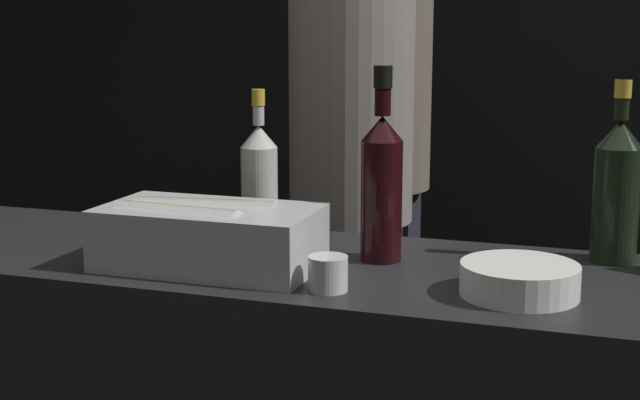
% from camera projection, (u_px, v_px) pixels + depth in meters
% --- Properties ---
extents(wall_back_chalkboard, '(6.40, 0.06, 2.80)m').
position_uv_depth(wall_back_chalkboard, '(490.00, 30.00, 3.82)').
color(wall_back_chalkboard, black).
rests_on(wall_back_chalkboard, ground_plane).
extents(ice_bin_with_bottles, '(0.41, 0.23, 0.13)m').
position_uv_depth(ice_bin_with_bottles, '(206.00, 234.00, 1.71)').
color(ice_bin_with_bottles, '#B7BABF').
rests_on(ice_bin_with_bottles, bar_counter).
extents(bowl_white, '(0.20, 0.20, 0.06)m').
position_uv_depth(bowl_white, '(520.00, 279.00, 1.53)').
color(bowl_white, white).
rests_on(bowl_white, bar_counter).
extents(candle_votive, '(0.07, 0.07, 0.06)m').
position_uv_depth(candle_votive, '(328.00, 273.00, 1.56)').
color(candle_votive, silver).
rests_on(candle_votive, bar_counter).
extents(rose_wine_bottle, '(0.08, 0.08, 0.32)m').
position_uv_depth(rose_wine_bottle, '(259.00, 177.00, 1.96)').
color(rose_wine_bottle, '#B2B7AD').
rests_on(rose_wine_bottle, bar_counter).
extents(red_wine_bottle_black_foil, '(0.08, 0.08, 0.38)m').
position_uv_depth(red_wine_bottle_black_foil, '(382.00, 181.00, 1.74)').
color(red_wine_bottle_black_foil, black).
rests_on(red_wine_bottle_black_foil, bar_counter).
extents(champagne_bottle, '(0.09, 0.09, 0.36)m').
position_uv_depth(champagne_bottle, '(617.00, 188.00, 1.73)').
color(champagne_bottle, black).
rests_on(champagne_bottle, bar_counter).
extents(person_in_hoodie, '(0.36, 0.36, 1.84)m').
position_uv_depth(person_in_hoodie, '(351.00, 160.00, 2.58)').
color(person_in_hoodie, black).
rests_on(person_in_hoodie, ground_plane).
extents(person_blond_tee, '(0.36, 0.36, 1.86)m').
position_uv_depth(person_blond_tee, '(378.00, 137.00, 3.05)').
color(person_blond_tee, black).
rests_on(person_blond_tee, ground_plane).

